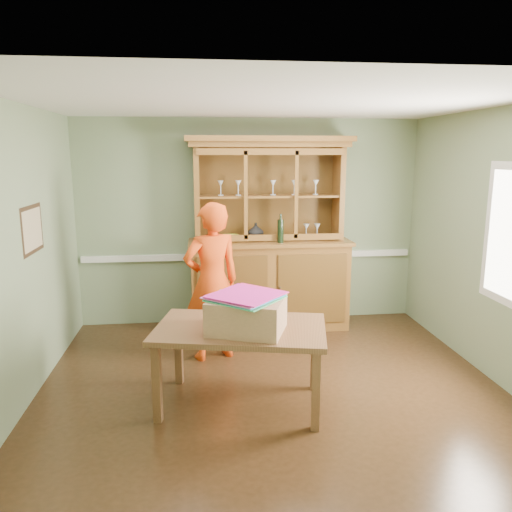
{
  "coord_description": "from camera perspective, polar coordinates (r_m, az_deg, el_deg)",
  "views": [
    {
      "loc": [
        -0.66,
        -4.56,
        2.26
      ],
      "look_at": [
        -0.1,
        0.4,
        1.22
      ],
      "focal_mm": 35.0,
      "sensor_mm": 36.0,
      "label": 1
    }
  ],
  "objects": [
    {
      "name": "floor",
      "position": [
        5.13,
        1.63,
        -14.39
      ],
      "size": [
        4.5,
        4.5,
        0.0
      ],
      "primitive_type": "plane",
      "color": "#402714",
      "rests_on": "ground"
    },
    {
      "name": "ceiling",
      "position": [
        4.63,
        1.83,
        17.18
      ],
      "size": [
        4.5,
        4.5,
        0.0
      ],
      "primitive_type": "plane",
      "rotation": [
        3.14,
        0.0,
        0.0
      ],
      "color": "white",
      "rests_on": "wall_back"
    },
    {
      "name": "wall_back",
      "position": [
        6.66,
        -0.73,
        3.86
      ],
      "size": [
        4.5,
        0.0,
        4.5
      ],
      "primitive_type": "plane",
      "rotation": [
        1.57,
        0.0,
        0.0
      ],
      "color": "gray",
      "rests_on": "floor"
    },
    {
      "name": "wall_left",
      "position": [
        4.92,
        -25.21,
        -0.06
      ],
      "size": [
        0.0,
        4.0,
        4.0
      ],
      "primitive_type": "plane",
      "rotation": [
        1.57,
        0.0,
        1.57
      ],
      "color": "gray",
      "rests_on": "floor"
    },
    {
      "name": "wall_right",
      "position": [
        5.49,
        25.67,
        1.02
      ],
      "size": [
        0.0,
        4.0,
        4.0
      ],
      "primitive_type": "plane",
      "rotation": [
        1.57,
        0.0,
        -1.57
      ],
      "color": "gray",
      "rests_on": "floor"
    },
    {
      "name": "wall_front",
      "position": [
        2.8,
        7.61,
        -7.3
      ],
      "size": [
        4.5,
        0.0,
        4.5
      ],
      "primitive_type": "plane",
      "rotation": [
        -1.57,
        0.0,
        0.0
      ],
      "color": "gray",
      "rests_on": "floor"
    },
    {
      "name": "chair_rail",
      "position": [
        6.71,
        -0.7,
        0.02
      ],
      "size": [
        4.41,
        0.05,
        0.08
      ],
      "primitive_type": "cube",
      "color": "white",
      "rests_on": "wall_back"
    },
    {
      "name": "framed_map",
      "position": [
        5.16,
        -24.14,
        2.79
      ],
      "size": [
        0.03,
        0.6,
        0.46
      ],
      "color": "#372516",
      "rests_on": "wall_left"
    },
    {
      "name": "china_hutch",
      "position": [
        6.5,
        1.48,
        -0.73
      ],
      "size": [
        2.09,
        0.69,
        2.46
      ],
      "color": "brown",
      "rests_on": "floor"
    },
    {
      "name": "dining_table",
      "position": [
        4.5,
        -1.78,
        -9.12
      ],
      "size": [
        1.65,
        1.19,
        0.75
      ],
      "rotation": [
        0.0,
        0.0,
        -0.21
      ],
      "color": "brown",
      "rests_on": "floor"
    },
    {
      "name": "cardboard_box",
      "position": [
        4.31,
        -1.08,
        -6.75
      ],
      "size": [
        0.75,
        0.68,
        0.29
      ],
      "primitive_type": "cube",
      "rotation": [
        0.0,
        0.0,
        -0.34
      ],
      "color": "tan",
      "rests_on": "dining_table"
    },
    {
      "name": "kite_stack",
      "position": [
        4.27,
        -1.22,
        -4.59
      ],
      "size": [
        0.73,
        0.73,
        0.04
      ],
      "rotation": [
        0.0,
        0.0,
        0.88
      ],
      "color": "#39C376",
      "rests_on": "cardboard_box"
    },
    {
      "name": "person",
      "position": [
        5.48,
        -5.06,
        -2.97
      ],
      "size": [
        0.74,
        0.6,
        1.75
      ],
      "primitive_type": "imported",
      "rotation": [
        0.0,
        0.0,
        3.47
      ],
      "color": "#E5420E",
      "rests_on": "floor"
    }
  ]
}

